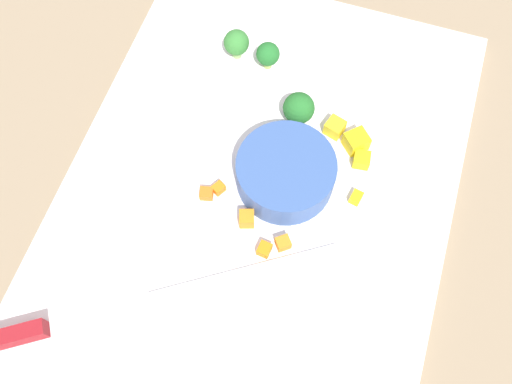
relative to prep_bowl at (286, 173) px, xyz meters
The scene contains 16 objects.
ground_plane 0.05m from the prep_bowl, 138.08° to the left, with size 4.00×4.00×0.00m, color #8A765C.
cutting_board 0.04m from the prep_bowl, 138.08° to the left, with size 0.55×0.39×0.01m, color white.
prep_bowl is the anchor object (origin of this frame).
chef_knife 0.24m from the prep_bowl, 145.51° to the left, with size 0.21×0.31×0.02m.
carrot_dice_0 0.07m from the prep_bowl, 117.20° to the left, with size 0.01×0.01×0.01m, color orange.
carrot_dice_1 0.08m from the prep_bowl, 119.92° to the left, with size 0.01×0.01×0.01m, color orange.
carrot_dice_2 0.07m from the prep_bowl, 164.81° to the right, with size 0.01×0.01×0.01m, color orange.
carrot_dice_3 0.06m from the prep_bowl, 154.37° to the left, with size 0.01×0.01×0.02m, color orange.
carrot_dice_4 0.08m from the prep_bowl, behind, with size 0.01×0.01×0.01m, color orange.
pepper_dice_0 0.08m from the prep_bowl, 57.60° to the right, with size 0.02×0.02×0.01m, color yellow.
pepper_dice_1 0.09m from the prep_bowl, 43.80° to the right, with size 0.02×0.02×0.02m, color yellow.
pepper_dice_2 0.08m from the prep_bowl, 24.87° to the right, with size 0.02×0.02×0.02m, color yellow.
pepper_dice_3 0.08m from the prep_bowl, 88.43° to the right, with size 0.01×0.01×0.01m, color yellow.
broccoli_floret_0 0.15m from the prep_bowl, 24.62° to the left, with size 0.03×0.03×0.04m.
broccoli_floret_1 0.08m from the prep_bowl, ahead, with size 0.03×0.03×0.04m.
broccoli_floret_2 0.17m from the prep_bowl, 36.08° to the left, with size 0.03×0.03×0.04m.
Camera 1 is at (-0.21, -0.07, 0.54)m, focal length 39.09 mm.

